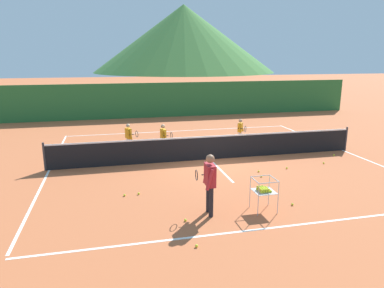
{
  "coord_description": "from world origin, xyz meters",
  "views": [
    {
      "loc": [
        -3.89,
        -13.27,
        4.08
      ],
      "look_at": [
        -0.93,
        -0.77,
        0.88
      ],
      "focal_mm": 33.22,
      "sensor_mm": 36.0,
      "label": 1
    }
  ],
  "objects_px": {
    "tennis_ball_6": "(324,163)",
    "tennis_ball_8": "(185,220)",
    "student_2": "(240,129)",
    "ball_cart": "(264,190)",
    "tennis_ball_0": "(197,246)",
    "instructor": "(210,179)",
    "tennis_ball_4": "(292,204)",
    "student_0": "(129,135)",
    "tennis_ball_10": "(125,195)",
    "tennis_ball_2": "(334,155)",
    "tennis_ball_3": "(259,171)",
    "student_1": "(164,136)",
    "tennis_ball_5": "(139,194)",
    "tennis_ball_9": "(287,168)",
    "tennis_net": "(210,147)",
    "tennis_ball_1": "(261,176)"
  },
  "relations": [
    {
      "from": "tennis_ball_6",
      "to": "tennis_ball_8",
      "type": "bearing_deg",
      "value": -150.26
    },
    {
      "from": "student_2",
      "to": "tennis_ball_6",
      "type": "xyz_separation_m",
      "value": [
        2.01,
        -3.78,
        -0.69
      ]
    },
    {
      "from": "ball_cart",
      "to": "tennis_ball_0",
      "type": "xyz_separation_m",
      "value": [
        -2.21,
        -1.45,
        -0.56
      ]
    },
    {
      "from": "instructor",
      "to": "tennis_ball_4",
      "type": "xyz_separation_m",
      "value": [
        2.43,
        -0.0,
        -0.95
      ]
    },
    {
      "from": "student_0",
      "to": "tennis_ball_10",
      "type": "distance_m",
      "value": 5.08
    },
    {
      "from": "tennis_ball_2",
      "to": "tennis_ball_6",
      "type": "xyz_separation_m",
      "value": [
        -1.07,
        -0.9,
        0.0
      ]
    },
    {
      "from": "student_2",
      "to": "tennis_ball_3",
      "type": "xyz_separation_m",
      "value": [
        -0.86,
        -4.15,
        -0.69
      ]
    },
    {
      "from": "student_1",
      "to": "tennis_ball_5",
      "type": "distance_m",
      "value": 4.67
    },
    {
      "from": "student_2",
      "to": "tennis_ball_10",
      "type": "relative_size",
      "value": 17.56
    },
    {
      "from": "student_0",
      "to": "tennis_ball_5",
      "type": "xyz_separation_m",
      "value": [
        -0.04,
        -4.98,
        -0.72
      ]
    },
    {
      "from": "tennis_ball_4",
      "to": "tennis_ball_0",
      "type": "bearing_deg",
      "value": -153.76
    },
    {
      "from": "student_0",
      "to": "tennis_ball_10",
      "type": "relative_size",
      "value": 18.5
    },
    {
      "from": "tennis_ball_2",
      "to": "tennis_ball_9",
      "type": "height_order",
      "value": "same"
    },
    {
      "from": "instructor",
      "to": "student_1",
      "type": "bearing_deg",
      "value": 92.23
    },
    {
      "from": "tennis_ball_9",
      "to": "ball_cart",
      "type": "bearing_deg",
      "value": -127.06
    },
    {
      "from": "tennis_ball_6",
      "to": "instructor",
      "type": "bearing_deg",
      "value": -149.33
    },
    {
      "from": "tennis_ball_4",
      "to": "tennis_ball_8",
      "type": "bearing_deg",
      "value": -174.94
    },
    {
      "from": "tennis_net",
      "to": "tennis_ball_9",
      "type": "xyz_separation_m",
      "value": [
        2.44,
        -1.86,
        -0.47
      ]
    },
    {
      "from": "ball_cart",
      "to": "tennis_ball_4",
      "type": "relative_size",
      "value": 13.22
    },
    {
      "from": "instructor",
      "to": "tennis_ball_5",
      "type": "distance_m",
      "value": 2.64
    },
    {
      "from": "student_1",
      "to": "student_2",
      "type": "relative_size",
      "value": 1.08
    },
    {
      "from": "ball_cart",
      "to": "tennis_ball_4",
      "type": "distance_m",
      "value": 1.11
    },
    {
      "from": "tennis_ball_2",
      "to": "tennis_ball_8",
      "type": "height_order",
      "value": "same"
    },
    {
      "from": "ball_cart",
      "to": "tennis_ball_0",
      "type": "relative_size",
      "value": 13.22
    },
    {
      "from": "tennis_net",
      "to": "student_0",
      "type": "bearing_deg",
      "value": 149.16
    },
    {
      "from": "instructor",
      "to": "student_0",
      "type": "distance_m",
      "value": 6.97
    },
    {
      "from": "instructor",
      "to": "student_0",
      "type": "bearing_deg",
      "value": 103.74
    },
    {
      "from": "tennis_ball_5",
      "to": "tennis_ball_9",
      "type": "xyz_separation_m",
      "value": [
        5.58,
        1.27,
        0.0
      ]
    },
    {
      "from": "instructor",
      "to": "tennis_ball_1",
      "type": "relative_size",
      "value": 24.08
    },
    {
      "from": "instructor",
      "to": "tennis_ball_9",
      "type": "distance_m",
      "value": 5.03
    },
    {
      "from": "tennis_ball_0",
      "to": "tennis_ball_8",
      "type": "relative_size",
      "value": 1.0
    },
    {
      "from": "tennis_ball_0",
      "to": "tennis_ball_9",
      "type": "distance_m",
      "value": 6.53
    },
    {
      "from": "tennis_net",
      "to": "tennis_ball_10",
      "type": "height_order",
      "value": "tennis_net"
    },
    {
      "from": "tennis_ball_2",
      "to": "tennis_ball_9",
      "type": "relative_size",
      "value": 1.0
    },
    {
      "from": "ball_cart",
      "to": "tennis_ball_2",
      "type": "relative_size",
      "value": 13.22
    },
    {
      "from": "ball_cart",
      "to": "student_1",
      "type": "bearing_deg",
      "value": 105.32
    },
    {
      "from": "tennis_ball_3",
      "to": "ball_cart",
      "type": "bearing_deg",
      "value": -111.83
    },
    {
      "from": "student_2",
      "to": "tennis_ball_5",
      "type": "distance_m",
      "value": 7.5
    },
    {
      "from": "tennis_ball_8",
      "to": "ball_cart",
      "type": "bearing_deg",
      "value": 4.3
    },
    {
      "from": "ball_cart",
      "to": "tennis_ball_6",
      "type": "height_order",
      "value": "ball_cart"
    },
    {
      "from": "tennis_ball_0",
      "to": "tennis_ball_1",
      "type": "bearing_deg",
      "value": 50.27
    },
    {
      "from": "student_2",
      "to": "tennis_ball_0",
      "type": "distance_m",
      "value": 9.68
    },
    {
      "from": "tennis_ball_10",
      "to": "tennis_ball_4",
      "type": "bearing_deg",
      "value": -21.24
    },
    {
      "from": "tennis_ball_6",
      "to": "tennis_ball_2",
      "type": "bearing_deg",
      "value": 39.85
    },
    {
      "from": "ball_cart",
      "to": "tennis_ball_3",
      "type": "bearing_deg",
      "value": 68.17
    },
    {
      "from": "student_0",
      "to": "tennis_ball_3",
      "type": "distance_m",
      "value": 5.85
    },
    {
      "from": "tennis_ball_3",
      "to": "tennis_ball_10",
      "type": "bearing_deg",
      "value": -166.3
    },
    {
      "from": "tennis_ball_0",
      "to": "instructor",
      "type": "bearing_deg",
      "value": 64.83
    },
    {
      "from": "tennis_ball_8",
      "to": "instructor",
      "type": "bearing_deg",
      "value": 21.78
    },
    {
      "from": "student_0",
      "to": "tennis_ball_0",
      "type": "distance_m",
      "value": 8.42
    }
  ]
}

